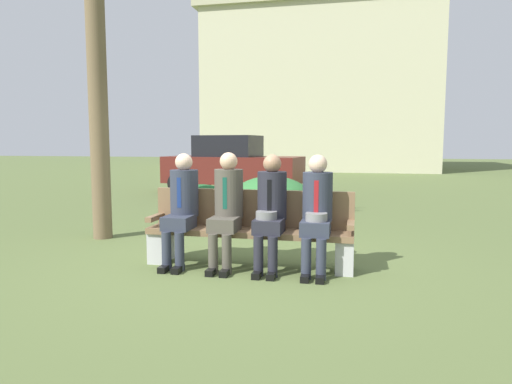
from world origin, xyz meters
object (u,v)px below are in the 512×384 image
(park_bench, at_px, (250,229))
(shrub_mid_lawn, at_px, (271,203))
(seated_man_leftmost, at_px, (182,203))
(shrub_near_bench, at_px, (201,204))
(parked_car_near, at_px, (232,165))
(seated_man_centerright, at_px, (270,206))
(building_backdrop, at_px, (322,91))
(seated_man_centerleft, at_px, (227,204))
(seated_man_rightmost, at_px, (317,208))

(park_bench, height_order, shrub_mid_lawn, shrub_mid_lawn)
(seated_man_leftmost, xyz_separation_m, shrub_mid_lawn, (0.64, 2.43, -0.29))
(shrub_near_bench, height_order, parked_car_near, parked_car_near)
(seated_man_centerright, relative_size, building_backdrop, 0.10)
(seated_man_centerright, relative_size, shrub_mid_lawn, 0.92)
(seated_man_leftmost, xyz_separation_m, seated_man_centerright, (1.08, -0.01, -0.01))
(park_bench, relative_size, seated_man_centerright, 1.83)
(seated_man_centerleft, height_order, shrub_near_bench, seated_man_centerleft)
(building_backdrop, bearing_deg, park_bench, -87.73)
(shrub_mid_lawn, bearing_deg, seated_man_rightmost, -68.21)
(shrub_mid_lawn, bearing_deg, seated_man_leftmost, -104.66)
(seated_man_rightmost, relative_size, parked_car_near, 0.33)
(seated_man_leftmost, height_order, building_backdrop, building_backdrop)
(park_bench, relative_size, shrub_near_bench, 2.15)
(seated_man_rightmost, bearing_deg, shrub_near_bench, 130.24)
(seated_man_centerleft, xyz_separation_m, shrub_mid_lawn, (0.07, 2.43, -0.30))
(seated_man_centerleft, bearing_deg, shrub_near_bench, 115.10)
(park_bench, relative_size, seated_man_rightmost, 1.83)
(shrub_mid_lawn, height_order, building_backdrop, building_backdrop)
(seated_man_centerleft, bearing_deg, park_bench, 26.97)
(building_backdrop, bearing_deg, shrub_mid_lawn, -87.96)
(seated_man_centerleft, height_order, seated_man_rightmost, seated_man_centerleft)
(park_bench, height_order, seated_man_rightmost, seated_man_rightmost)
(seated_man_centerleft, bearing_deg, seated_man_leftmost, -179.87)
(shrub_mid_lawn, xyz_separation_m, parked_car_near, (-2.11, 5.12, 0.38))
(seated_man_rightmost, xyz_separation_m, shrub_mid_lawn, (-0.98, 2.44, -0.28))
(seated_man_leftmost, relative_size, seated_man_centerright, 1.01)
(seated_man_leftmost, distance_m, building_backdrop, 22.32)
(seated_man_leftmost, relative_size, parked_car_near, 0.33)
(seated_man_centerright, bearing_deg, building_backdrop, 92.97)
(seated_man_leftmost, bearing_deg, parked_car_near, 101.06)
(seated_man_rightmost, relative_size, building_backdrop, 0.10)
(seated_man_centerright, bearing_deg, seated_man_centerleft, 179.16)
(seated_man_rightmost, height_order, shrub_near_bench, seated_man_rightmost)
(seated_man_centerright, bearing_deg, shrub_near_bench, 123.25)
(seated_man_centerright, distance_m, shrub_mid_lawn, 2.50)
(seated_man_centerright, bearing_deg, park_bench, 154.22)
(shrub_near_bench, bearing_deg, seated_man_centerleft, -64.90)
(park_bench, bearing_deg, parked_car_near, 107.10)
(park_bench, xyz_separation_m, seated_man_rightmost, (0.80, -0.13, 0.30))
(park_bench, height_order, building_backdrop, building_backdrop)
(seated_man_leftmost, xyz_separation_m, seated_man_rightmost, (1.61, -0.01, -0.01))
(seated_man_centerright, xyz_separation_m, seated_man_rightmost, (0.53, 0.00, 0.00))
(seated_man_centerright, xyz_separation_m, shrub_mid_lawn, (-0.45, 2.44, -0.28))
(seated_man_rightmost, relative_size, shrub_near_bench, 1.17)
(seated_man_centerleft, bearing_deg, building_backdrop, 91.62)
(seated_man_centerright, distance_m, building_backdrop, 22.36)
(seated_man_centerleft, distance_m, building_backdrop, 22.33)
(seated_man_centerleft, xyz_separation_m, parked_car_near, (-2.04, 7.55, 0.08))
(seated_man_centerright, distance_m, shrub_near_bench, 3.33)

